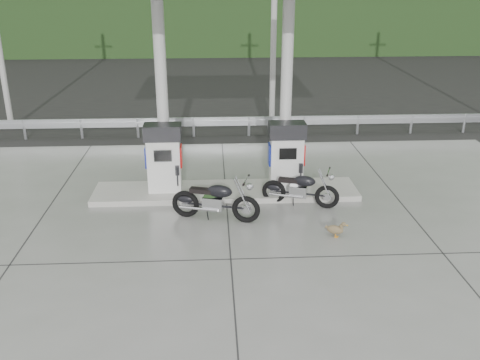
{
  "coord_description": "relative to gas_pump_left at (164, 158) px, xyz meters",
  "views": [
    {
      "loc": [
        -0.33,
        -10.71,
        5.57
      ],
      "look_at": [
        0.3,
        1.0,
        1.0
      ],
      "focal_mm": 40.0,
      "sensor_mm": 36.0,
      "label": 1
    }
  ],
  "objects": [
    {
      "name": "forecourt_apron",
      "position": [
        1.6,
        -2.5,
        -1.06
      ],
      "size": [
        18.0,
        14.0,
        0.02
      ],
      "primitive_type": "cube",
      "color": "slate",
      "rests_on": "ground"
    },
    {
      "name": "gas_pump_right",
      "position": [
        3.2,
        0.0,
        0.0
      ],
      "size": [
        0.95,
        0.55,
        1.8
      ],
      "primitive_type": null,
      "color": "silver",
      "rests_on": "pump_island"
    },
    {
      "name": "pump_island",
      "position": [
        1.6,
        0.0,
        -0.98
      ],
      "size": [
        7.0,
        1.4,
        0.15
      ],
      "primitive_type": "cube",
      "color": "#A09E95",
      "rests_on": "forecourt_apron"
    },
    {
      "name": "canopy_column_left",
      "position": [
        0.0,
        0.4,
        1.6
      ],
      "size": [
        0.3,
        0.3,
        5.0
      ],
      "primitive_type": "cylinder",
      "color": "silver",
      "rests_on": "pump_island"
    },
    {
      "name": "utility_pole_b",
      "position": [
        3.6,
        7.0,
        2.93
      ],
      "size": [
        0.22,
        0.22,
        8.0
      ],
      "primitive_type": "cylinder",
      "color": "#969791",
      "rests_on": "ground"
    },
    {
      "name": "gas_pump_left",
      "position": [
        0.0,
        0.0,
        0.0
      ],
      "size": [
        0.95,
        0.55,
        1.8
      ],
      "primitive_type": null,
      "color": "silver",
      "rests_on": "pump_island"
    },
    {
      "name": "tree_band",
      "position": [
        1.6,
        27.5,
        1.93
      ],
      "size": [
        80.0,
        6.0,
        6.0
      ],
      "primitive_type": "cube",
      "color": "black",
      "rests_on": "ground"
    },
    {
      "name": "forested_hills",
      "position": [
        1.6,
        57.5,
        -1.07
      ],
      "size": [
        100.0,
        40.0,
        140.0
      ],
      "primitive_type": null,
      "color": "black",
      "rests_on": "ground"
    },
    {
      "name": "guardrail",
      "position": [
        1.6,
        5.5,
        -0.36
      ],
      "size": [
        26.0,
        0.16,
        1.42
      ],
      "primitive_type": null,
      "color": "#9B9EA3",
      "rests_on": "ground"
    },
    {
      "name": "duck",
      "position": [
        3.97,
        -2.6,
        -0.88
      ],
      "size": [
        0.48,
        0.31,
        0.33
      ],
      "primitive_type": null,
      "rotation": [
        0.0,
        0.0,
        -0.42
      ],
      "color": "brown",
      "rests_on": "forecourt_apron"
    },
    {
      "name": "motorcycle_right",
      "position": [
        3.46,
        -0.83,
        -0.61
      ],
      "size": [
        1.93,
        1.13,
        0.87
      ],
      "primitive_type": null,
      "rotation": [
        0.0,
        0.0,
        -0.32
      ],
      "color": "black",
      "rests_on": "forecourt_apron"
    },
    {
      "name": "motorcycle_left",
      "position": [
        1.31,
        -1.55,
        -0.57
      ],
      "size": [
        2.12,
        1.16,
        0.96
      ],
      "primitive_type": null,
      "rotation": [
        0.0,
        0.0,
        -0.27
      ],
      "color": "black",
      "rests_on": "forecourt_apron"
    },
    {
      "name": "canopy_column_right",
      "position": [
        3.2,
        0.4,
        1.6
      ],
      "size": [
        0.3,
        0.3,
        5.0
      ],
      "primitive_type": "cylinder",
      "color": "silver",
      "rests_on": "pump_island"
    },
    {
      "name": "ground",
      "position": [
        1.6,
        -2.5,
        -1.07
      ],
      "size": [
        160.0,
        160.0,
        0.0
      ],
      "primitive_type": "plane",
      "color": "black",
      "rests_on": "ground"
    },
    {
      "name": "road",
      "position": [
        1.6,
        9.0,
        -1.07
      ],
      "size": [
        60.0,
        7.0,
        0.01
      ],
      "primitive_type": "cube",
      "color": "black",
      "rests_on": "ground"
    }
  ]
}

